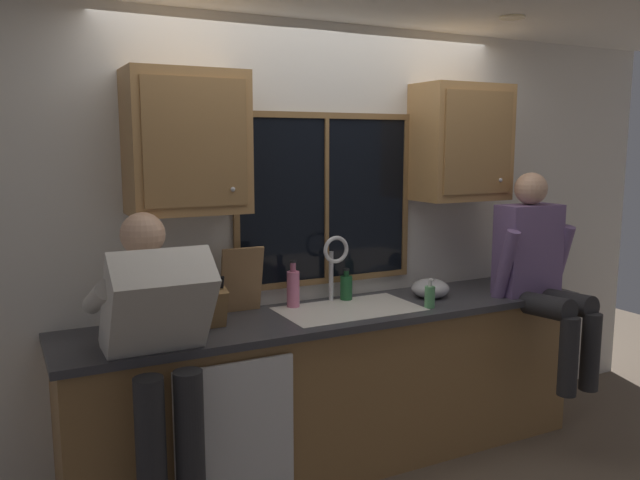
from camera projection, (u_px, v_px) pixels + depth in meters
The scene contains 23 objects.
back_wall at pixel (312, 240), 3.88m from camera, with size 5.44×0.12×2.55m, color silver.
ceiling_downlight_right at pixel (512, 17), 3.52m from camera, with size 0.14×0.14×0.01m, color #FFEAB2.
window_glass at pixel (326, 199), 3.80m from camera, with size 1.10×0.02×0.95m, color black.
window_frame_top at pixel (327, 115), 3.72m from camera, with size 1.17×0.02×0.04m, color brown.
window_frame_bottom at pixel (326, 280), 3.87m from camera, with size 1.17×0.02×0.04m, color brown.
window_frame_left at pixel (236, 204), 3.54m from camera, with size 0.04×0.02×0.95m, color brown.
window_frame_right at pixel (405, 196), 4.05m from camera, with size 0.04×0.02×0.95m, color brown.
window_mullion_center at pixel (327, 200), 3.79m from camera, with size 0.02×0.02×0.95m, color brown.
lower_cabinet_run at pixel (339, 390), 3.69m from camera, with size 3.04×0.58×0.88m, color olive.
countertop at pixel (341, 314), 3.61m from camera, with size 3.10×0.62×0.04m, color #38383D.
dishwasher_front at pixel (236, 436), 3.08m from camera, with size 0.60×0.02×0.74m, color white.
upper_cabinet_left at pixel (187, 143), 3.22m from camera, with size 0.60×0.36×0.72m.
upper_cabinet_right at pixel (461, 143), 4.01m from camera, with size 0.60×0.36×0.72m.
sink at pixel (349, 326), 3.65m from camera, with size 0.80×0.46×0.21m.
faucet at pixel (335, 260), 3.76m from camera, with size 0.18×0.09×0.40m.
person_standing at pixel (159, 348), 2.85m from camera, with size 0.53×0.70×1.54m.
person_sitting_on_counter at pixel (539, 267), 3.91m from camera, with size 0.54×0.60×1.26m.
knife_block at pixel (213, 306), 3.27m from camera, with size 0.12×0.18×0.32m.
cutting_board at pixel (242, 280), 3.54m from camera, with size 0.24×0.02×0.38m, color #997047.
mixing_bowl at pixel (430, 288), 3.92m from camera, with size 0.23×0.23×0.12m, color #B7B7BC.
soap_dispenser at pixel (430, 296), 3.66m from camera, with size 0.06×0.07×0.17m.
bottle_green_glass at pixel (293, 288), 3.67m from camera, with size 0.07×0.07×0.27m.
bottle_tall_clear at pixel (346, 287), 3.84m from camera, with size 0.07×0.07×0.19m.
Camera 1 is at (-1.70, -3.37, 1.86)m, focal length 35.79 mm.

